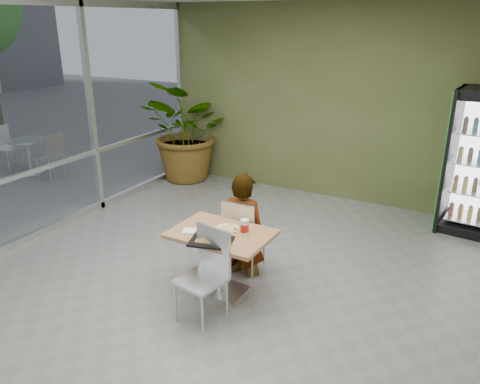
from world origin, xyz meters
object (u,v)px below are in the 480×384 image
at_px(seated_woman, 243,235).
at_px(cafeteria_tray, 211,241).
at_px(potted_plant, 189,131).
at_px(soda_cup, 245,227).
at_px(chair_near, 207,267).
at_px(chair_far, 242,231).
at_px(dining_table, 222,250).

xyz_separation_m(seated_woman, cafeteria_tray, (0.06, -0.81, 0.28)).
distance_m(cafeteria_tray, potted_plant, 4.29).
relative_size(seated_woman, soda_cup, 9.42).
distance_m(chair_near, soda_cup, 0.60).
relative_size(seated_woman, cafeteria_tray, 3.62).
bearing_deg(chair_far, chair_near, 94.31).
bearing_deg(potted_plant, dining_table, -50.54).
bearing_deg(cafeteria_tray, soda_cup, 59.03).
bearing_deg(chair_near, chair_far, 106.70).
relative_size(chair_far, soda_cup, 5.68).
height_order(chair_far, cafeteria_tray, chair_far).
relative_size(chair_far, potted_plant, 0.50).
bearing_deg(seated_woman, soda_cup, 117.08).
bearing_deg(chair_near, potted_plant, 136.28).
distance_m(chair_near, cafeteria_tray, 0.27).
bearing_deg(soda_cup, chair_near, -105.69).
height_order(dining_table, chair_near, chair_near).
xyz_separation_m(chair_far, chair_near, (0.12, -0.94, 0.02)).
relative_size(chair_near, cafeteria_tray, 2.25).
bearing_deg(potted_plant, chair_far, -45.88).
bearing_deg(chair_far, seated_woman, -87.02).
xyz_separation_m(dining_table, chair_far, (-0.02, 0.50, 0.01)).
height_order(chair_near, cafeteria_tray, chair_near).
relative_size(chair_near, seated_woman, 0.62).
height_order(chair_far, soda_cup, chair_far).
bearing_deg(dining_table, soda_cup, 17.80).
bearing_deg(potted_plant, seated_woman, -45.40).
distance_m(soda_cup, cafeteria_tray, 0.41).
height_order(dining_table, seated_woman, seated_woman).
distance_m(chair_near, seated_woman, 1.00).
height_order(chair_near, seated_woman, seated_woman).
xyz_separation_m(soda_cup, cafeteria_tray, (-0.21, -0.34, -0.07)).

